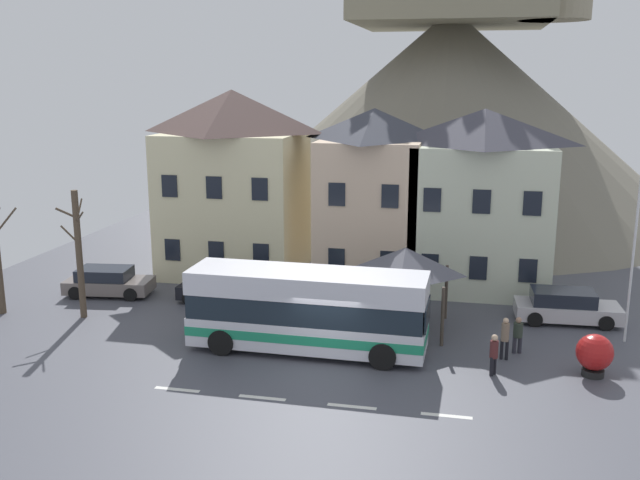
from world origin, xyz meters
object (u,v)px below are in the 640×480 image
bus_shelter (405,261)px  parked_car_01 (566,307)px  parked_car_02 (108,282)px  public_bench (368,297)px  transit_bus (308,311)px  harbour_buoy (595,354)px  townhouse_01 (373,195)px  bare_tree_00 (79,253)px  townhouse_02 (481,200)px  pedestrian_00 (505,335)px  townhouse_00 (234,183)px  parked_car_00 (221,287)px  hilltop_castle (449,106)px  pedestrian_02 (518,333)px  pedestrian_01 (494,352)px  flagpole (637,234)px

bus_shelter → parked_car_01: 7.45m
parked_car_02 → public_bench: size_ratio=2.59×
transit_bus → harbour_buoy: transit_bus is taller
townhouse_01 → harbour_buoy: (9.45, -10.87, -3.55)m
bus_shelter → bare_tree_00: size_ratio=0.64×
bare_tree_00 → harbour_buoy: bearing=-5.2°
townhouse_02 → public_bench: (-4.87, -4.30, -3.95)m
pedestrian_00 → harbour_buoy: pedestrian_00 is taller
townhouse_00 → bus_shelter: 12.19m
townhouse_01 → harbour_buoy: 14.83m
transit_bus → bus_shelter: (3.38, 3.25, 1.33)m
transit_bus → parked_car_00: bearing=137.0°
townhouse_00 → bare_tree_00: townhouse_00 is taller
hilltop_castle → parked_car_02: (-15.01, -24.57, -7.53)m
townhouse_02 → townhouse_00: bearing=178.7°
public_bench → pedestrian_02: bearing=-33.7°
townhouse_00 → parked_car_01: townhouse_00 is taller
hilltop_castle → townhouse_00: bearing=-118.3°
parked_car_02 → pedestrian_00: pedestrian_00 is taller
parked_car_00 → harbour_buoy: (15.84, -5.39, 0.18)m
harbour_buoy → bare_tree_00: size_ratio=0.27×
townhouse_01 → transit_bus: size_ratio=0.96×
bare_tree_00 → parked_car_01: bearing=10.6°
parked_car_00 → townhouse_00: bearing=101.2°
townhouse_01 → townhouse_02: townhouse_02 is taller
harbour_buoy → parked_car_02: bearing=166.6°
hilltop_castle → pedestrian_01: size_ratio=23.36×
pedestrian_02 → public_bench: bearing=146.3°
pedestrian_01 → townhouse_00: bearing=140.2°
harbour_buoy → townhouse_00: bearing=148.1°
bare_tree_00 → pedestrian_01: bearing=-8.3°
pedestrian_00 → pedestrian_02: 0.92m
townhouse_01 → public_bench: townhouse_01 is taller
bus_shelter → parked_car_01: (6.72, 2.31, -2.24)m
hilltop_castle → flagpole: 27.45m
townhouse_01 → hilltop_castle: size_ratio=0.25×
transit_bus → townhouse_00: bearing=122.6°
public_bench → transit_bus: bearing=-104.8°
pedestrian_01 → bare_tree_00: 17.79m
transit_bus → parked_car_02: 12.15m
transit_bus → harbour_buoy: 10.44m
townhouse_00 → flagpole: size_ratio=1.26×
townhouse_01 → transit_bus: (-0.97, -10.69, -2.80)m
townhouse_02 → bare_tree_00: townhouse_02 is taller
parked_car_01 → townhouse_01: bearing=148.0°
harbour_buoy → public_bench: bearing=146.6°
bus_shelter → parked_car_00: size_ratio=0.93×
townhouse_02 → parked_car_02: 18.54m
transit_bus → flagpole: bearing=17.1°
bus_shelter → pedestrian_01: bearing=-49.0°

